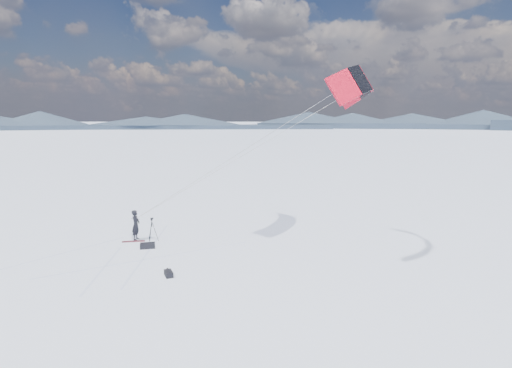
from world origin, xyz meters
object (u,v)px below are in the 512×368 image
at_px(snowkiter, 136,240).
at_px(gear_bag_b, 169,273).
at_px(gear_bag_a, 148,246).
at_px(tripod, 152,226).
at_px(snowboard, 133,241).

xyz_separation_m(snowkiter, gear_bag_b, (5.51, -4.44, 0.14)).
bearing_deg(gear_bag_a, snowkiter, 109.26).
height_order(tripod, gear_bag_b, tripod).
bearing_deg(gear_bag_b, snowkiter, -174.33).
bearing_deg(snowkiter, gear_bag_b, -147.24).
relative_size(snowboard, gear_bag_b, 1.87).
height_order(snowboard, gear_bag_b, gear_bag_b).
xyz_separation_m(snowboard, tripod, (1.04, 0.52, 0.94)).
bearing_deg(tripod, gear_bag_a, -102.53).
distance_m(snowkiter, gear_bag_a, 2.16).
distance_m(snowboard, gear_bag_a, 1.85).
xyz_separation_m(tripod, gear_bag_a, (0.63, -1.30, -0.79)).
xyz_separation_m(snowkiter, snowboard, (0.12, -0.42, 0.02)).
height_order(snowkiter, gear_bag_a, snowkiter).
height_order(snowboard, gear_bag_a, gear_bag_a).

